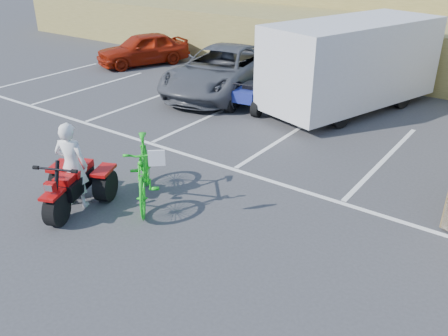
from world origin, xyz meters
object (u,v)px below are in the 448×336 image
Objects in this scene: cargo_trailer at (351,63)px; quad_atv_green at (284,93)px; grey_pickup at (222,70)px; red_car at (143,49)px; red_trike_atv at (74,208)px; quad_atv_blue at (250,110)px; green_dirt_bike at (144,171)px; rider at (72,165)px.

quad_atv_green is at bearing -169.38° from cargo_trailer.
grey_pickup reaches higher than red_car.
red_trike_atv is 8.60m from grey_pickup.
green_dirt_bike is at bearing -84.84° from quad_atv_blue.
red_trike_atv is 0.90m from rider.
red_trike_atv is at bearing -84.94° from grey_pickup.
grey_pickup is at bearing 81.87° from red_trike_atv.
cargo_trailer reaches higher than grey_pickup.
quad_atv_green is at bearing 20.79° from grey_pickup.
red_car reaches higher than quad_atv_blue.
quad_atv_green is (-0.45, 9.39, 0.00)m from red_trike_atv.
red_trike_atv is 1.14× the size of quad_atv_green.
rider reaches higher than quad_atv_green.
quad_atv_green is (-1.39, 8.32, -0.67)m from green_dirt_bike.
grey_pickup is 5.31m from red_car.
cargo_trailer reaches higher than quad_atv_blue.
green_dirt_bike is 1.49× the size of quad_atv_green.
quad_atv_green is (7.01, -0.21, -0.67)m from red_car.
red_car is at bearing -75.80° from rider.
cargo_trailer is 2.86m from quad_atv_green.
red_trike_atv is 0.97× the size of rider.
red_car is 2.62× the size of quad_atv_blue.
rider is 0.45× the size of red_car.
green_dirt_bike is 0.57× the size of red_car.
quad_atv_blue is (-0.45, 7.21, 0.00)m from red_trike_atv.
grey_pickup is at bearing -140.25° from quad_atv_green.
cargo_trailer is (1.04, 8.02, 0.80)m from green_dirt_bike.
grey_pickup is at bearing -98.27° from rider.
quad_atv_blue is at bearing -81.64° from quad_atv_green.
red_car is (-5.14, 1.35, -0.11)m from grey_pickup.
red_trike_atv is at bearing -78.92° from quad_atv_green.
rider is 1.18× the size of quad_atv_green.
green_dirt_bike is (0.95, 1.07, 0.67)m from red_trike_atv.
rider reaches higher than green_dirt_bike.
rider is at bearing -85.08° from grey_pickup.
red_trike_atv is at bearing -172.87° from green_dirt_bike.
red_car is at bearing 154.69° from grey_pickup.
quad_atv_blue is (-1.39, 6.14, -0.67)m from green_dirt_bike.
red_trike_atv is 0.44× the size of red_car.
grey_pickup is 3.72× the size of quad_atv_green.
quad_atv_blue is 2.18m from quad_atv_green.
red_trike_atv reaches higher than quad_atv_blue.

